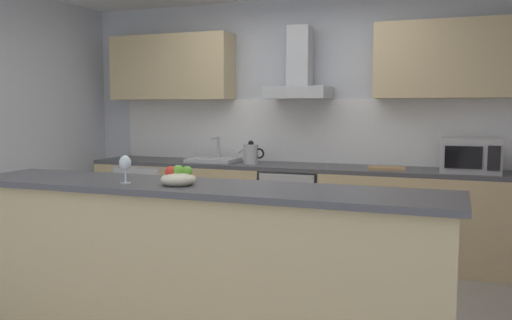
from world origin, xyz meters
TOP-DOWN VIEW (x-y plane):
  - ground at (0.00, 0.00)m, footprint 5.98×4.57m
  - wall_back at (0.00, 1.85)m, footprint 5.98×0.12m
  - backsplash_tile at (0.00, 1.78)m, footprint 4.23×0.02m
  - counter_back at (0.00, 1.47)m, footprint 4.38×0.60m
  - counter_island at (-0.00, -0.69)m, footprint 3.19×0.64m
  - upper_cabinets at (0.00, 1.62)m, footprint 4.32×0.32m
  - oven at (0.01, 1.44)m, footprint 0.60×0.62m
  - refrigerator at (-1.66, 1.44)m, footprint 0.58×0.60m
  - microwave at (1.63, 1.41)m, footprint 0.50×0.38m
  - sink at (-0.88, 1.45)m, footprint 0.50×0.40m
  - kettle at (-0.44, 1.41)m, footprint 0.29×0.15m
  - range_hood at (0.01, 1.57)m, footprint 0.62×0.45m
  - wine_glass at (-0.43, -0.80)m, footprint 0.08×0.08m
  - fruit_bowl at (-0.08, -0.75)m, footprint 0.22×0.22m
  - chopping_board at (0.91, 1.42)m, footprint 0.36×0.25m

SIDE VIEW (x-z plane):
  - ground at x=0.00m, z-range -0.02..0.00m
  - refrigerator at x=-1.66m, z-range 0.00..0.85m
  - counter_back at x=0.00m, z-range 0.00..0.90m
  - oven at x=0.01m, z-range 0.06..0.86m
  - counter_island at x=0.00m, z-range 0.01..1.00m
  - chopping_board at x=0.91m, z-range 0.90..0.92m
  - sink at x=-0.88m, z-range 0.80..1.06m
  - kettle at x=-0.44m, z-range 0.89..1.13m
  - fruit_bowl at x=-0.08m, z-range 0.98..1.11m
  - microwave at x=1.63m, z-range 0.90..1.20m
  - wine_glass at x=-0.43m, z-range 1.03..1.21m
  - backsplash_tile at x=0.00m, z-range 0.90..1.56m
  - wall_back at x=0.00m, z-range 0.00..2.60m
  - range_hood at x=0.01m, z-range 1.43..2.15m
  - upper_cabinets at x=0.00m, z-range 1.56..2.26m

